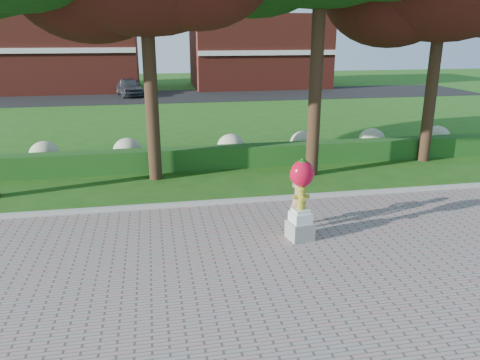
# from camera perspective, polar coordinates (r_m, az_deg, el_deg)

# --- Properties ---
(ground) EXTENTS (100.00, 100.00, 0.00)m
(ground) POSITION_cam_1_polar(r_m,az_deg,el_deg) (11.14, 0.79, -8.35)
(ground) COLOR #215114
(ground) RESTS_ON ground
(walkway) EXTENTS (40.00, 14.00, 0.04)m
(walkway) POSITION_cam_1_polar(r_m,az_deg,el_deg) (7.84, 7.03, -20.82)
(walkway) COLOR gray
(walkway) RESTS_ON ground
(curb) EXTENTS (40.00, 0.18, 0.15)m
(curb) POSITION_cam_1_polar(r_m,az_deg,el_deg) (13.83, -1.69, -2.72)
(curb) COLOR #ADADA5
(curb) RESTS_ON ground
(lawn_hedge) EXTENTS (24.00, 0.70, 0.80)m
(lawn_hedge) POSITION_cam_1_polar(r_m,az_deg,el_deg) (17.52, -3.78, 2.76)
(lawn_hedge) COLOR #154B19
(lawn_hedge) RESTS_ON ground
(hydrangea_row) EXTENTS (20.10, 1.10, 0.99)m
(hydrangea_row) POSITION_cam_1_polar(r_m,az_deg,el_deg) (18.51, -2.42, 4.07)
(hydrangea_row) COLOR #A6AC83
(hydrangea_row) RESTS_ON ground
(street) EXTENTS (50.00, 8.00, 0.02)m
(street) POSITION_cam_1_polar(r_m,az_deg,el_deg) (38.18, -7.75, 10.12)
(street) COLOR black
(street) RESTS_ON ground
(building_left) EXTENTS (14.00, 8.00, 7.00)m
(building_left) POSITION_cam_1_polar(r_m,az_deg,el_deg) (44.56, -21.80, 14.63)
(building_left) COLOR maroon
(building_left) RESTS_ON ground
(building_right) EXTENTS (12.00, 8.00, 6.40)m
(building_right) POSITION_cam_1_polar(r_m,az_deg,el_deg) (44.98, 2.21, 15.45)
(building_right) COLOR maroon
(building_right) RESTS_ON ground
(hydrant_sculpture) EXTENTS (0.64, 0.64, 2.04)m
(hydrant_sculpture) POSITION_cam_1_polar(r_m,az_deg,el_deg) (11.23, 7.47, -2.08)
(hydrant_sculpture) COLOR gray
(hydrant_sculpture) RESTS_ON walkway
(woman) EXTENTS (0.52, 0.67, 1.64)m
(woman) POSITION_cam_1_polar(r_m,az_deg,el_deg) (11.97, 7.12, -2.14)
(woman) COLOR #A97860
(woman) RESTS_ON walkway
(parked_car) EXTENTS (2.51, 4.37, 1.40)m
(parked_car) POSITION_cam_1_polar(r_m,az_deg,el_deg) (38.86, -13.36, 10.99)
(parked_car) COLOR #3A3C41
(parked_car) RESTS_ON street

